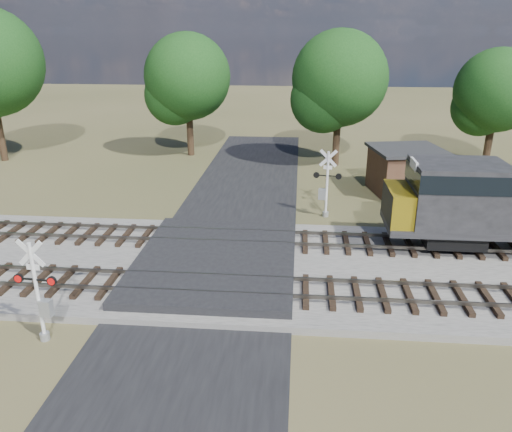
# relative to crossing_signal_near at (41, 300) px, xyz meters

# --- Properties ---
(ground) EXTENTS (160.00, 160.00, 0.00)m
(ground) POSITION_rel_crossing_signal_near_xyz_m (4.93, 5.53, -1.57)
(ground) COLOR #414525
(ground) RESTS_ON ground
(ballast_bed) EXTENTS (140.00, 10.00, 0.30)m
(ballast_bed) POSITION_rel_crossing_signal_near_xyz_m (14.93, 6.03, -1.42)
(ballast_bed) COLOR gray
(ballast_bed) RESTS_ON ground
(road) EXTENTS (7.00, 60.00, 0.08)m
(road) POSITION_rel_crossing_signal_near_xyz_m (4.93, 5.53, -1.53)
(road) COLOR black
(road) RESTS_ON ground
(crossing_panel) EXTENTS (7.00, 9.00, 0.62)m
(crossing_panel) POSITION_rel_crossing_signal_near_xyz_m (4.93, 6.03, -1.26)
(crossing_panel) COLOR #262628
(crossing_panel) RESTS_ON ground
(track_near) EXTENTS (140.00, 2.60, 0.33)m
(track_near) POSITION_rel_crossing_signal_near_xyz_m (8.06, 3.53, -1.16)
(track_near) COLOR black
(track_near) RESTS_ON ballast_bed
(track_far) EXTENTS (140.00, 2.60, 0.33)m
(track_far) POSITION_rel_crossing_signal_near_xyz_m (8.06, 8.53, -1.16)
(track_far) COLOR black
(track_far) RESTS_ON ballast_bed
(crossing_signal_near) EXTENTS (1.52, 0.34, 3.78)m
(crossing_signal_near) POSITION_rel_crossing_signal_near_xyz_m (0.00, 0.00, 0.00)
(crossing_signal_near) COLOR silver
(crossing_signal_near) RESTS_ON ground
(crossing_signal_far) EXTENTS (1.58, 0.38, 3.94)m
(crossing_signal_far) POSITION_rel_crossing_signal_near_xyz_m (10.05, 13.20, 0.07)
(crossing_signal_far) COLOR silver
(crossing_signal_far) RESTS_ON ground
(equipment_shed) EXTENTS (5.10, 5.10, 2.98)m
(equipment_shed) POSITION_rel_crossing_signal_near_xyz_m (15.47, 18.24, -0.06)
(equipment_shed) COLOR #492D1F
(equipment_shed) RESTS_ON ground
(treeline) EXTENTS (84.47, 10.94, 11.96)m
(treeline) POSITION_rel_crossing_signal_near_xyz_m (9.16, 25.25, 5.14)
(treeline) COLOR black
(treeline) RESTS_ON ground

